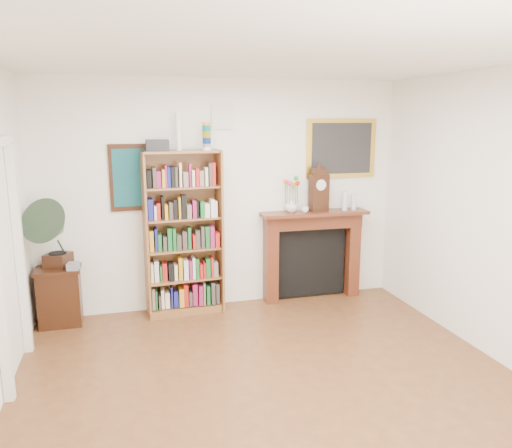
{
  "coord_description": "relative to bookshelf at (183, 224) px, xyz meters",
  "views": [
    {
      "loc": [
        -1.2,
        -3.49,
        2.31
      ],
      "look_at": [
        0.18,
        1.6,
        1.21
      ],
      "focal_mm": 35.0,
      "sensor_mm": 36.0,
      "label": 1
    }
  ],
  "objects": [
    {
      "name": "gilt_painting",
      "position": [
        2.08,
        0.16,
        0.85
      ],
      "size": [
        0.95,
        0.04,
        0.75
      ],
      "color": "gold",
      "rests_on": "back_wall"
    },
    {
      "name": "door_casing",
      "position": [
        -1.68,
        -1.12,
        0.16
      ],
      "size": [
        0.08,
        1.02,
        2.17
      ],
      "color": "white",
      "rests_on": "left_wall"
    },
    {
      "name": "fireplace",
      "position": [
        1.67,
        0.08,
        -0.41
      ],
      "size": [
        1.39,
        0.36,
        1.17
      ],
      "rotation": [
        0.0,
        0.0,
        -0.02
      ],
      "color": "#4C1F11",
      "rests_on": "floor"
    },
    {
      "name": "bookshelf",
      "position": [
        0.0,
        0.0,
        0.0
      ],
      "size": [
        0.93,
        0.39,
        2.26
      ],
      "rotation": [
        0.0,
        0.0,
        0.08
      ],
      "color": "brown",
      "rests_on": "floor"
    },
    {
      "name": "bottle_right",
      "position": [
        2.21,
        0.01,
        0.17
      ],
      "size": [
        0.06,
        0.06,
        0.2
      ],
      "primitive_type": "cylinder",
      "color": "silver",
      "rests_on": "fireplace"
    },
    {
      "name": "teal_poster",
      "position": [
        -0.52,
        0.16,
        0.55
      ],
      "size": [
        0.58,
        0.04,
        0.78
      ],
      "color": "black",
      "rests_on": "back_wall"
    },
    {
      "name": "bottle_left",
      "position": [
        2.08,
        0.01,
        0.19
      ],
      "size": [
        0.07,
        0.07,
        0.24
      ],
      "primitive_type": "cylinder",
      "color": "silver",
      "rests_on": "fireplace"
    },
    {
      "name": "room",
      "position": [
        0.53,
        -2.32,
        0.3
      ],
      "size": [
        4.51,
        5.01,
        2.81
      ],
      "color": "#5A301B",
      "rests_on": "ground"
    },
    {
      "name": "small_picture",
      "position": [
        0.53,
        0.16,
        1.25
      ],
      "size": [
        0.26,
        0.04,
        0.3
      ],
      "color": "white",
      "rests_on": "back_wall"
    },
    {
      "name": "gramophone",
      "position": [
        -1.42,
        -0.09,
        0.04
      ],
      "size": [
        0.71,
        0.77,
        0.82
      ],
      "rotation": [
        0.0,
        0.0,
        -0.41
      ],
      "color": "black",
      "rests_on": "side_cabinet"
    },
    {
      "name": "flower_vase",
      "position": [
        1.37,
        0.06,
        0.15
      ],
      "size": [
        0.21,
        0.21,
        0.17
      ],
      "primitive_type": "imported",
      "rotation": [
        0.0,
        0.0,
        -0.39
      ],
      "color": "silver",
      "rests_on": "fireplace"
    },
    {
      "name": "cd_stack",
      "position": [
        -1.25,
        -0.12,
        -0.39
      ],
      "size": [
        0.14,
        0.14,
        0.08
      ],
      "primitive_type": "cube",
      "rotation": [
        0.0,
        0.0,
        -0.21
      ],
      "color": "#A6A6B1",
      "rests_on": "side_cabinet"
    },
    {
      "name": "mantel_clock",
      "position": [
        1.73,
        0.04,
        0.33
      ],
      "size": [
        0.25,
        0.17,
        0.55
      ],
      "rotation": [
        0.0,
        0.0,
        0.17
      ],
      "color": "black",
      "rests_on": "fireplace"
    },
    {
      "name": "side_cabinet",
      "position": [
        -1.43,
        -0.02,
        -0.76
      ],
      "size": [
        0.5,
        0.36,
        0.67
      ],
      "primitive_type": "cube",
      "rotation": [
        0.0,
        0.0,
        0.01
      ],
      "color": "black",
      "rests_on": "floor"
    },
    {
      "name": "teacup",
      "position": [
        1.52,
        -0.02,
        0.11
      ],
      "size": [
        0.12,
        0.12,
        0.07
      ],
      "primitive_type": "imported",
      "rotation": [
        0.0,
        0.0,
        -0.34
      ],
      "color": "silver",
      "rests_on": "fireplace"
    }
  ]
}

